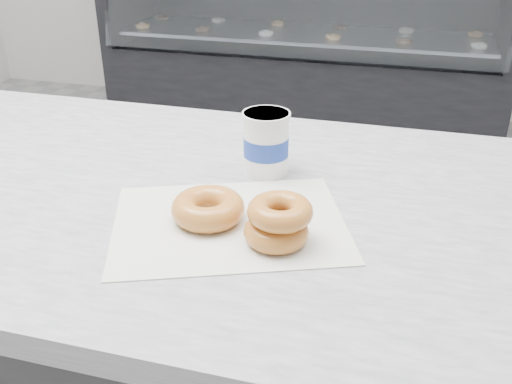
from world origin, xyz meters
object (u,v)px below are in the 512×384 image
Objects in this scene: display_case at (304,48)px; coffee_cup at (266,143)px; donut_single at (208,208)px; donut_stack at (278,222)px; counter at (61,356)px.

coffee_cup is at bearing -80.73° from display_case.
donut_stack reaches higher than donut_single.
donut_single is (0.39, -2.81, 0.43)m from display_case.
donut_single reaches higher than counter.
donut_stack is (0.11, -0.03, 0.01)m from donut_single.
donut_stack is at bearing -15.50° from donut_single.
counter is 27.78× the size of donut_single.
display_case is at bearing 100.02° from donut_stack.
counter is 2.72m from display_case.
display_case is 2.70m from coffee_cup.
counter is 0.62m from donut_single.
donut_single is 0.97× the size of donut_stack.
display_case is 2.87m from donut_single.
donut_single is 1.00× the size of coffee_cup.
display_case is at bearing 97.86° from donut_single.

